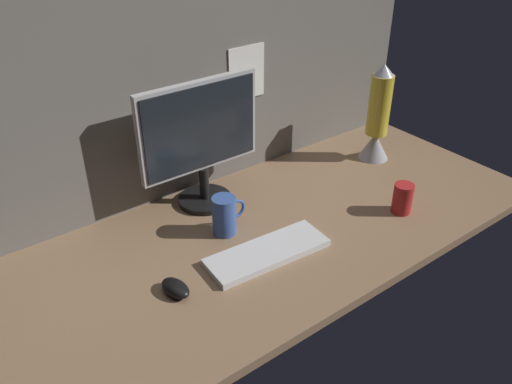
% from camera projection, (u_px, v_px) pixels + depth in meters
% --- Properties ---
extents(ground_plane, '(1.80, 0.80, 0.03)m').
position_uv_depth(ground_plane, '(269.00, 230.00, 1.67)').
color(ground_plane, '#8C6B4C').
extents(cubicle_wall_back, '(1.80, 0.06, 0.73)m').
position_uv_depth(cubicle_wall_back, '(201.00, 84.00, 1.73)').
color(cubicle_wall_back, slate).
rests_on(cubicle_wall_back, ground_plane).
extents(monitor, '(0.42, 0.18, 0.42)m').
position_uv_depth(monitor, '(200.00, 139.00, 1.67)').
color(monitor, black).
rests_on(monitor, ground_plane).
extents(keyboard, '(0.38, 0.16, 0.02)m').
position_uv_depth(keyboard, '(267.00, 252.00, 1.53)').
color(keyboard, silver).
rests_on(keyboard, ground_plane).
extents(mouse, '(0.07, 0.10, 0.03)m').
position_uv_depth(mouse, '(175.00, 288.00, 1.39)').
color(mouse, black).
rests_on(mouse, ground_plane).
extents(mug_red_plastic, '(0.06, 0.06, 0.10)m').
position_uv_depth(mug_red_plastic, '(403.00, 198.00, 1.71)').
color(mug_red_plastic, red).
rests_on(mug_red_plastic, ground_plane).
extents(mug_ceramic_blue, '(0.11, 0.07, 0.13)m').
position_uv_depth(mug_ceramic_blue, '(225.00, 215.00, 1.60)').
color(mug_ceramic_blue, '#38569E').
rests_on(mug_ceramic_blue, ground_plane).
extents(lava_lamp, '(0.11, 0.11, 0.38)m').
position_uv_depth(lava_lamp, '(378.00, 120.00, 1.98)').
color(lava_lamp, '#A5A5AD').
rests_on(lava_lamp, ground_plane).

